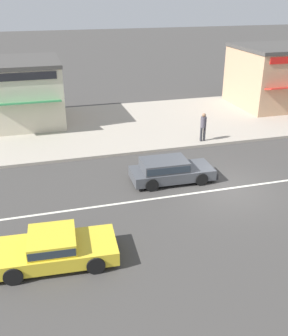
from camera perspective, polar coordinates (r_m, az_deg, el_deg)
ground_plane at (r=18.23m, az=11.71°, el=-3.00°), size 160.00×160.00×0.00m
lane_centre_stripe at (r=18.23m, az=11.71°, el=-2.99°), size 50.40×0.14×0.01m
kerb_strip at (r=26.83m, az=2.05°, el=6.71°), size 68.00×10.00×0.15m
sedan_yellow_0 at (r=13.46m, az=-13.04°, el=-11.26°), size 4.27×2.11×1.06m
hatchback_dark_grey_3 at (r=18.36m, az=3.67°, el=-0.24°), size 3.98×1.81×1.10m
pedestrian_mid_kerb at (r=23.06m, az=8.60°, el=6.21°), size 0.34×0.34×1.68m
shopfront_corner_warung at (r=31.78m, az=18.35°, el=12.56°), size 5.57×6.41×4.38m
shopfront_far_kios at (r=27.31m, az=-16.80°, el=10.62°), size 4.61×6.33×4.06m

